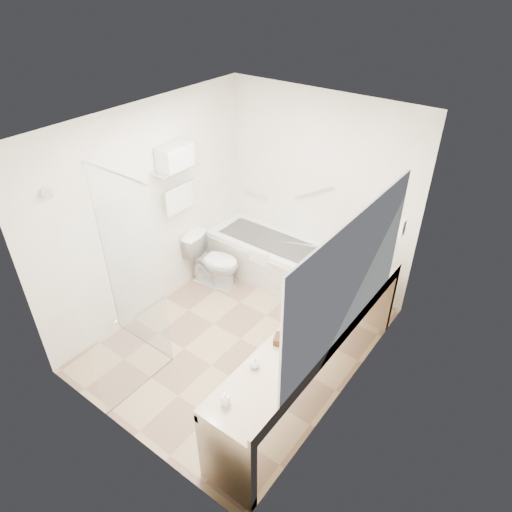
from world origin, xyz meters
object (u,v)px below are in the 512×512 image
Objects in this scene: toilet at (214,261)px; water_bottle_left at (344,280)px; vanity_counter at (314,344)px; bathtub at (268,257)px; amenity_basket at (285,340)px.

toilet is 1.97m from water_bottle_left.
toilet is (-1.97, 0.79, -0.29)m from vanity_counter.
water_bottle_left is at bearing -102.98° from toilet.
vanity_counter is (1.52, -1.39, 0.36)m from bathtub.
water_bottle_left reaches higher than vanity_counter.
toilet is 2.23m from amenity_basket.
vanity_counter reaches higher than amenity_basket.
water_bottle_left is at bearing 97.26° from vanity_counter.
amenity_basket is at bearing -50.66° from bathtub.
vanity_counter is 0.79m from water_bottle_left.
bathtub is at bearing 155.30° from water_bottle_left.
water_bottle_left is (1.88, -0.06, 0.58)m from toilet.
toilet is at bearing 148.99° from amenity_basket.
amenity_basket is at bearing -109.82° from vanity_counter.
amenity_basket is 1.11× the size of water_bottle_left.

